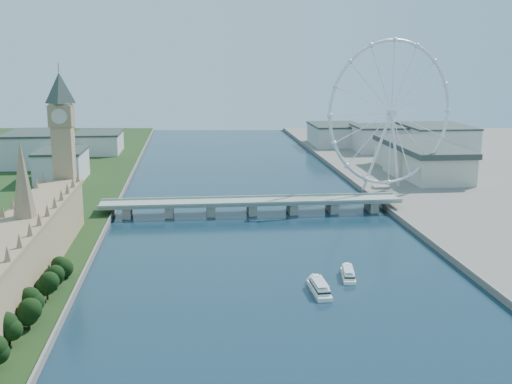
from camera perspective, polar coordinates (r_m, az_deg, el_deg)
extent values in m
cube|color=tan|center=(350.13, -19.63, -4.69)|extent=(24.00, 200.00, 28.00)
cone|color=#937A59|center=(341.97, -20.05, 1.10)|extent=(12.00, 12.00, 40.00)
cube|color=tan|center=(447.54, -16.67, 2.45)|extent=(13.00, 13.00, 80.00)
cube|color=#937A59|center=(443.63, -16.92, 6.53)|extent=(15.00, 15.00, 14.00)
pyramid|color=#2D3833|center=(442.09, -17.14, 10.14)|extent=(20.02, 20.02, 20.00)
cube|color=gray|center=(469.78, -0.38, -0.89)|extent=(220.00, 22.00, 2.00)
cube|color=gray|center=(471.13, -11.35, -1.69)|extent=(6.00, 20.00, 7.50)
cube|color=gray|center=(469.13, -7.70, -1.62)|extent=(6.00, 20.00, 7.50)
cube|color=gray|center=(469.04, -4.04, -1.54)|extent=(6.00, 20.00, 7.50)
cube|color=gray|center=(470.86, -0.38, -1.46)|extent=(6.00, 20.00, 7.50)
cube|color=gray|center=(474.58, 3.22, -1.37)|extent=(6.00, 20.00, 7.50)
cube|color=gray|center=(480.15, 6.76, -1.28)|extent=(6.00, 20.00, 7.50)
cube|color=gray|center=(487.50, 10.21, -1.18)|extent=(6.00, 20.00, 7.50)
torus|color=silver|center=(538.30, 11.95, 6.91)|extent=(113.60, 39.12, 118.60)
cylinder|color=silver|center=(538.30, 11.95, 6.91)|extent=(7.25, 6.61, 6.00)
cube|color=gray|center=(555.90, 11.06, 0.43)|extent=(14.00, 10.00, 2.00)
cube|color=beige|center=(605.18, -16.88, 2.23)|extent=(40.00, 60.00, 26.00)
cube|color=beige|center=(700.09, -18.75, 3.62)|extent=(60.00, 80.00, 32.00)
cube|color=beige|center=(769.73, -13.79, 4.24)|extent=(50.00, 70.00, 22.00)
cube|color=beige|center=(775.07, 10.99, 4.65)|extent=(60.00, 60.00, 28.00)
cube|color=beige|center=(775.85, 15.68, 4.50)|extent=(70.00, 90.00, 30.00)
cube|color=beige|center=(822.64, 7.11, 5.05)|extent=(60.00, 80.00, 24.00)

